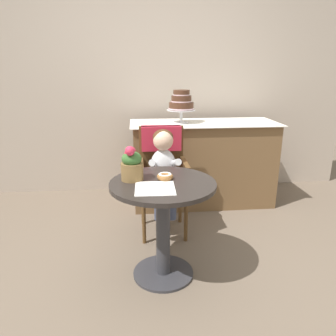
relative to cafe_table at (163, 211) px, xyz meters
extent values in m
plane|color=#6B5B4C|center=(0.00, 0.00, -0.51)|extent=(8.00, 8.00, 0.00)
cube|color=#B2A393|center=(0.00, 1.85, 0.84)|extent=(4.80, 0.10, 2.70)
cylinder|color=#282321|center=(0.00, 0.00, 0.20)|extent=(0.72, 0.72, 0.03)
cylinder|color=#333338|center=(0.00, 0.00, -0.16)|extent=(0.10, 0.10, 0.69)
cylinder|color=#333338|center=(0.00, 0.00, -0.50)|extent=(0.44, 0.44, 0.02)
cube|color=brown|center=(0.05, 0.63, -0.04)|extent=(0.42, 0.42, 0.04)
cube|color=brown|center=(0.05, 0.82, 0.22)|extent=(0.40, 0.04, 0.46)
cube|color=brown|center=(-0.14, 0.63, 0.08)|extent=(0.04, 0.38, 0.18)
cube|color=brown|center=(0.24, 0.63, 0.08)|extent=(0.04, 0.38, 0.18)
cube|color=#B22338|center=(0.05, 0.82, 0.34)|extent=(0.36, 0.11, 0.22)
cylinder|color=brown|center=(-0.13, 0.45, -0.28)|extent=(0.03, 0.03, 0.45)
cylinder|color=brown|center=(0.23, 0.45, -0.28)|extent=(0.03, 0.03, 0.45)
cylinder|color=brown|center=(-0.13, 0.81, -0.28)|extent=(0.03, 0.03, 0.45)
cylinder|color=brown|center=(0.23, 0.81, -0.28)|extent=(0.03, 0.03, 0.45)
ellipsoid|color=silver|center=(0.05, 0.61, 0.14)|extent=(0.22, 0.16, 0.30)
sphere|color=#E0B293|center=(0.05, 0.60, 0.36)|extent=(0.17, 0.17, 0.17)
ellipsoid|color=#4C2D19|center=(0.05, 0.62, 0.38)|extent=(0.17, 0.17, 0.14)
cylinder|color=silver|center=(-0.04, 0.52, 0.19)|extent=(0.08, 0.23, 0.13)
sphere|color=#E0B293|center=(-0.03, 0.45, 0.12)|extent=(0.06, 0.06, 0.06)
cylinder|color=silver|center=(0.15, 0.52, 0.19)|extent=(0.08, 0.23, 0.13)
sphere|color=#E0B293|center=(0.14, 0.45, 0.12)|extent=(0.06, 0.06, 0.06)
cylinder|color=#3F4760|center=(0.00, 0.53, 0.03)|extent=(0.09, 0.22, 0.09)
cylinder|color=#3F4760|center=(0.00, 0.42, -0.14)|extent=(0.08, 0.08, 0.26)
cylinder|color=#3F4760|center=(0.11, 0.53, 0.03)|extent=(0.09, 0.22, 0.09)
cylinder|color=#3F4760|center=(0.11, 0.42, -0.14)|extent=(0.08, 0.08, 0.26)
cube|color=white|center=(-0.06, -0.12, 0.21)|extent=(0.26, 0.26, 0.00)
torus|color=#936033|center=(0.02, 0.05, 0.23)|extent=(0.11, 0.11, 0.04)
torus|color=white|center=(0.02, 0.05, 0.24)|extent=(0.10, 0.10, 0.02)
cylinder|color=brown|center=(-0.20, 0.07, 0.27)|extent=(0.15, 0.15, 0.12)
ellipsoid|color=#38662D|center=(-0.20, 0.07, 0.36)|extent=(0.14, 0.14, 0.10)
sphere|color=#D82D4C|center=(-0.17, 0.07, 0.36)|extent=(0.05, 0.05, 0.05)
sphere|color=#D82D4C|center=(-0.20, 0.10, 0.41)|extent=(0.05, 0.05, 0.05)
sphere|color=#D82D4C|center=(-0.23, 0.07, 0.40)|extent=(0.04, 0.04, 0.04)
sphere|color=#D82D4C|center=(-0.21, 0.02, 0.43)|extent=(0.06, 0.06, 0.06)
cube|color=brown|center=(0.55, 1.30, -0.06)|extent=(1.50, 0.56, 0.90)
cube|color=white|center=(0.55, 1.30, 0.39)|extent=(1.56, 0.62, 0.01)
cylinder|color=silver|center=(0.30, 1.30, 0.40)|extent=(0.16, 0.16, 0.01)
cylinder|color=silver|center=(0.30, 1.30, 0.46)|extent=(0.03, 0.03, 0.12)
cylinder|color=silver|center=(0.30, 1.30, 0.53)|extent=(0.30, 0.30, 0.01)
cylinder|color=#4C2D1E|center=(0.30, 1.30, 0.57)|extent=(0.26, 0.25, 0.08)
cylinder|color=silver|center=(0.30, 1.30, 0.54)|extent=(0.26, 0.26, 0.01)
cylinder|color=#4C2D1E|center=(0.30, 1.30, 0.64)|extent=(0.21, 0.21, 0.07)
cylinder|color=silver|center=(0.30, 1.30, 0.61)|extent=(0.21, 0.21, 0.01)
cylinder|color=#4C2D1E|center=(0.30, 1.30, 0.70)|extent=(0.17, 0.17, 0.06)
cylinder|color=silver|center=(0.30, 1.30, 0.68)|extent=(0.17, 0.17, 0.01)
camera|label=1|loc=(-0.17, -2.00, 0.94)|focal=34.13mm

